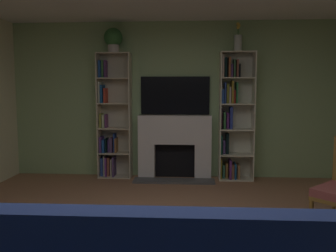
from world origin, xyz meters
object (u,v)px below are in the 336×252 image
at_px(bookshelf_left, 112,121).
at_px(bookshelf_right, 233,117).
at_px(tv, 175,96).
at_px(vase_with_flowers, 238,41).
at_px(potted_plant, 113,39).
at_px(fireplace, 175,145).

bearing_deg(bookshelf_left, bookshelf_right, -0.60).
xyz_separation_m(tv, vase_with_flowers, (1.02, -0.12, 0.87)).
xyz_separation_m(tv, bookshelf_left, (-1.08, -0.07, -0.44)).
xyz_separation_m(tv, bookshelf_right, (0.96, -0.09, -0.35)).
height_order(tv, bookshelf_left, bookshelf_left).
height_order(tv, vase_with_flowers, vase_with_flowers).
relative_size(bookshelf_right, potted_plant, 5.26).
bearing_deg(bookshelf_right, vase_with_flowers, -24.15).
bearing_deg(tv, bookshelf_left, -176.20).
bearing_deg(bookshelf_right, tv, 174.48).
bearing_deg(potted_plant, bookshelf_left, 141.04).
bearing_deg(fireplace, vase_with_flowers, -1.13).
bearing_deg(bookshelf_left, vase_with_flowers, -1.29).
bearing_deg(vase_with_flowers, bookshelf_left, 178.71).
relative_size(fireplace, bookshelf_left, 0.63).
relative_size(bookshelf_right, vase_with_flowers, 4.47).
bearing_deg(fireplace, potted_plant, -178.80).
bearing_deg(vase_with_flowers, potted_plant, -179.97).
relative_size(tv, bookshelf_left, 0.55).
bearing_deg(tv, potted_plant, -173.29).
bearing_deg(vase_with_flowers, tv, 173.35).
bearing_deg(bookshelf_left, potted_plant, -38.96).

